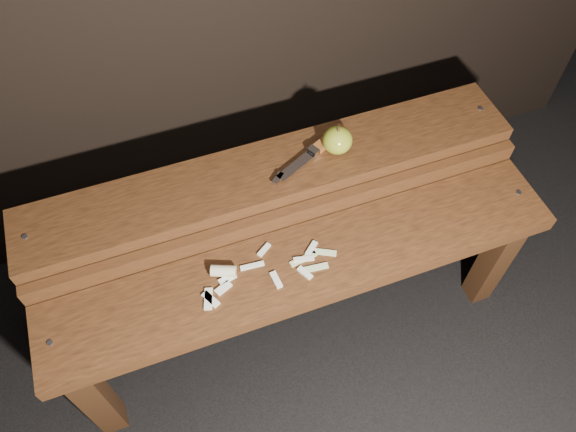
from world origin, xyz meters
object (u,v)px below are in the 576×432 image
object	(u,v)px
bench_rear_tier	(273,191)
knife	(321,146)
apple	(337,140)
bench_front_tier	(306,280)

from	to	relation	value
bench_rear_tier	knife	distance (m)	0.16
bench_rear_tier	apple	world-z (taller)	apple
bench_front_tier	apple	xyz separation A→B (m)	(0.16, 0.23, 0.18)
bench_front_tier	knife	xyz separation A→B (m)	(0.13, 0.25, 0.16)
bench_rear_tier	apple	size ratio (longest dim) A/B	15.74
bench_rear_tier	apple	xyz separation A→B (m)	(0.16, 0.00, 0.12)
bench_front_tier	knife	size ratio (longest dim) A/B	5.39
bench_front_tier	bench_rear_tier	xyz separation A→B (m)	(0.00, 0.23, 0.06)
apple	knife	distance (m)	0.04
bench_front_tier	apple	world-z (taller)	apple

